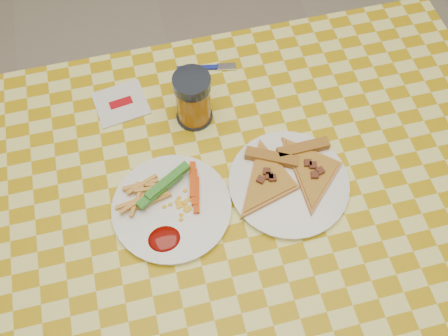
{
  "coord_description": "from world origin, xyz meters",
  "views": [
    {
      "loc": [
        -0.13,
        -0.45,
        1.69
      ],
      "look_at": [
        -0.01,
        0.05,
        0.78
      ],
      "focal_mm": 40.0,
      "sensor_mm": 36.0,
      "label": 1
    }
  ],
  "objects_px": {
    "plate_left": "(172,208)",
    "drink_glass": "(193,99)",
    "table": "(234,206)",
    "plate_right": "(289,184)"
  },
  "relations": [
    {
      "from": "plate_left",
      "to": "plate_right",
      "type": "xyz_separation_m",
      "value": [
        0.25,
        -0.0,
        0.0
      ]
    },
    {
      "from": "plate_right",
      "to": "drink_glass",
      "type": "relative_size",
      "value": 1.85
    },
    {
      "from": "plate_left",
      "to": "drink_glass",
      "type": "height_order",
      "value": "drink_glass"
    },
    {
      "from": "plate_left",
      "to": "drink_glass",
      "type": "distance_m",
      "value": 0.24
    },
    {
      "from": "table",
      "to": "plate_right",
      "type": "bearing_deg",
      "value": -6.34
    },
    {
      "from": "table",
      "to": "drink_glass",
      "type": "distance_m",
      "value": 0.25
    },
    {
      "from": "plate_right",
      "to": "drink_glass",
      "type": "distance_m",
      "value": 0.27
    },
    {
      "from": "plate_left",
      "to": "plate_right",
      "type": "bearing_deg",
      "value": -0.79
    },
    {
      "from": "plate_left",
      "to": "drink_glass",
      "type": "xyz_separation_m",
      "value": [
        0.09,
        0.22,
        0.06
      ]
    },
    {
      "from": "table",
      "to": "drink_glass",
      "type": "relative_size",
      "value": 9.58
    }
  ]
}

